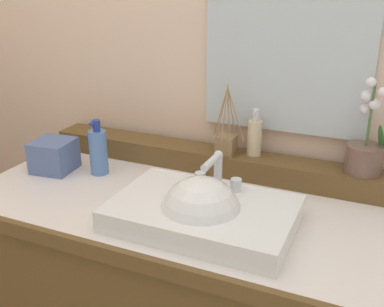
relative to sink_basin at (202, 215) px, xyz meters
name	(u,v)px	position (x,y,z in m)	size (l,w,h in m)	color
wall_back	(234,36)	(-0.11, 0.54, 0.41)	(3.04, 0.20, 2.54)	beige
back_ledge	(213,160)	(-0.11, 0.36, 0.01)	(1.23, 0.12, 0.07)	brown
sink_basin	(202,215)	(0.00, 0.00, 0.00)	(0.49, 0.32, 0.26)	white
potted_plant	(366,150)	(0.37, 0.37, 0.11)	(0.12, 0.11, 0.29)	brown
soap_dispenser	(255,136)	(0.03, 0.38, 0.11)	(0.05, 0.05, 0.16)	beige
reed_diffuser	(226,143)	(-0.06, 0.35, 0.08)	(0.12, 0.09, 0.24)	olive
lotion_bottle	(98,151)	(-0.45, 0.18, 0.05)	(0.06, 0.06, 0.19)	#5179B8
tissue_box	(54,156)	(-0.61, 0.14, 0.02)	(0.13, 0.13, 0.11)	#526799
mirror	(287,48)	(0.10, 0.43, 0.39)	(0.53, 0.02, 0.54)	silver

